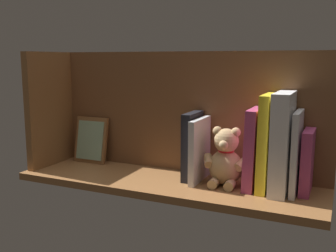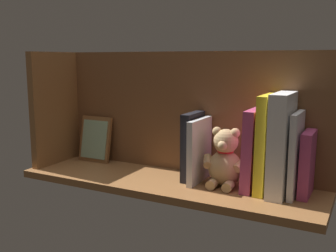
{
  "view_description": "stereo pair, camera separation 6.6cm",
  "coord_description": "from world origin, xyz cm",
  "px_view_note": "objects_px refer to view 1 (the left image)",
  "views": [
    {
      "loc": [
        -47.35,
        104.59,
        36.12
      ],
      "look_at": [
        0.0,
        0.0,
        16.46
      ],
      "focal_mm": 41.96,
      "sensor_mm": 36.0,
      "label": 1
    },
    {
      "loc": [
        -53.24,
        101.71,
        36.12
      ],
      "look_at": [
        0.0,
        0.0,
        16.46
      ],
      "focal_mm": 41.96,
      "sensor_mm": 36.0,
      "label": 2
    }
  ],
  "objects_px": {
    "book_0": "(307,162)",
    "picture_frame_leaning": "(91,140)",
    "teddy_bear": "(226,160)",
    "dictionary_thick_white": "(282,143)"
  },
  "relations": [
    {
      "from": "picture_frame_leaning",
      "to": "teddy_bear",
      "type": "bearing_deg",
      "value": 173.83
    },
    {
      "from": "book_0",
      "to": "teddy_bear",
      "type": "bearing_deg",
      "value": 6.06
    },
    {
      "from": "dictionary_thick_white",
      "to": "teddy_bear",
      "type": "height_order",
      "value": "dictionary_thick_white"
    },
    {
      "from": "book_0",
      "to": "teddy_bear",
      "type": "height_order",
      "value": "book_0"
    },
    {
      "from": "book_0",
      "to": "dictionary_thick_white",
      "type": "bearing_deg",
      "value": 17.82
    },
    {
      "from": "book_0",
      "to": "picture_frame_leaning",
      "type": "bearing_deg",
      "value": -2.47
    },
    {
      "from": "dictionary_thick_white",
      "to": "teddy_bear",
      "type": "relative_size",
      "value": 1.61
    },
    {
      "from": "book_0",
      "to": "dictionary_thick_white",
      "type": "relative_size",
      "value": 0.63
    },
    {
      "from": "picture_frame_leaning",
      "to": "book_0",
      "type": "bearing_deg",
      "value": 177.53
    },
    {
      "from": "dictionary_thick_white",
      "to": "picture_frame_leaning",
      "type": "bearing_deg",
      "value": -4.52
    }
  ]
}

